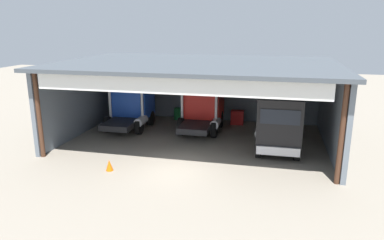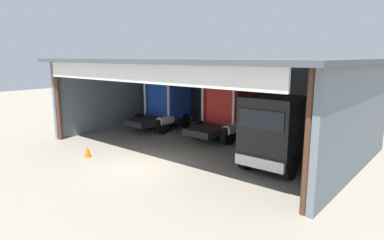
{
  "view_description": "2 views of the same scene",
  "coord_description": "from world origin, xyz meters",
  "px_view_note": "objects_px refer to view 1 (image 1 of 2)",
  "views": [
    {
      "loc": [
        4.52,
        -15.79,
        6.92
      ],
      "look_at": [
        0.0,
        3.57,
        1.62
      ],
      "focal_mm": 33.47,
      "sensor_mm": 36.0,
      "label": 1
    },
    {
      "loc": [
        11.04,
        -9.57,
        4.93
      ],
      "look_at": [
        0.0,
        3.57,
        1.62
      ],
      "focal_mm": 30.82,
      "sensor_mm": 36.0,
      "label": 2
    }
  ],
  "objects_px": {
    "truck_red_center_left_bay": "(203,102)",
    "traffic_cone": "(109,165)",
    "truck_blue_center_right_bay": "(131,103)",
    "oil_drum": "(178,114)",
    "tool_cart": "(237,117)",
    "truck_black_left_bay": "(279,124)"
  },
  "relations": [
    {
      "from": "truck_red_center_left_bay",
      "to": "traffic_cone",
      "type": "relative_size",
      "value": 8.88
    },
    {
      "from": "truck_blue_center_right_bay",
      "to": "oil_drum",
      "type": "distance_m",
      "value": 3.95
    },
    {
      "from": "tool_cart",
      "to": "truck_red_center_left_bay",
      "type": "bearing_deg",
      "value": -138.59
    },
    {
      "from": "truck_blue_center_right_bay",
      "to": "tool_cart",
      "type": "relative_size",
      "value": 4.53
    },
    {
      "from": "oil_drum",
      "to": "tool_cart",
      "type": "height_order",
      "value": "tool_cart"
    },
    {
      "from": "tool_cart",
      "to": "traffic_cone",
      "type": "distance_m",
      "value": 11.21
    },
    {
      "from": "truck_black_left_bay",
      "to": "tool_cart",
      "type": "distance_m",
      "value": 6.39
    },
    {
      "from": "truck_red_center_left_bay",
      "to": "oil_drum",
      "type": "height_order",
      "value": "truck_red_center_left_bay"
    },
    {
      "from": "truck_blue_center_right_bay",
      "to": "traffic_cone",
      "type": "distance_m",
      "value": 7.86
    },
    {
      "from": "truck_black_left_bay",
      "to": "tool_cart",
      "type": "xyz_separation_m",
      "value": [
        -2.81,
        5.61,
        -1.2
      ]
    },
    {
      "from": "truck_red_center_left_bay",
      "to": "oil_drum",
      "type": "xyz_separation_m",
      "value": [
        -2.35,
        2.2,
        -1.49
      ]
    },
    {
      "from": "truck_blue_center_right_bay",
      "to": "traffic_cone",
      "type": "relative_size",
      "value": 8.08
    },
    {
      "from": "traffic_cone",
      "to": "truck_black_left_bay",
      "type": "bearing_deg",
      "value": 28.45
    },
    {
      "from": "truck_red_center_left_bay",
      "to": "oil_drum",
      "type": "bearing_deg",
      "value": 137.02
    },
    {
      "from": "truck_blue_center_right_bay",
      "to": "truck_black_left_bay",
      "type": "bearing_deg",
      "value": -17.75
    },
    {
      "from": "truck_black_left_bay",
      "to": "traffic_cone",
      "type": "height_order",
      "value": "truck_black_left_bay"
    },
    {
      "from": "oil_drum",
      "to": "truck_red_center_left_bay",
      "type": "bearing_deg",
      "value": -43.08
    },
    {
      "from": "truck_black_left_bay",
      "to": "truck_red_center_left_bay",
      "type": "bearing_deg",
      "value": -37.01
    },
    {
      "from": "oil_drum",
      "to": "traffic_cone",
      "type": "bearing_deg",
      "value": -93.77
    },
    {
      "from": "truck_red_center_left_bay",
      "to": "truck_black_left_bay",
      "type": "xyz_separation_m",
      "value": [
        4.96,
        -3.71,
        -0.22
      ]
    },
    {
      "from": "traffic_cone",
      "to": "truck_red_center_left_bay",
      "type": "bearing_deg",
      "value": 69.38
    },
    {
      "from": "truck_black_left_bay",
      "to": "tool_cart",
      "type": "height_order",
      "value": "truck_black_left_bay"
    }
  ]
}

